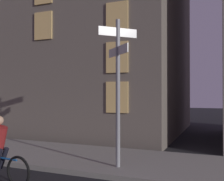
{
  "coord_description": "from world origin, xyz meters",
  "views": [
    {
      "loc": [
        2.71,
        -1.5,
        2.16
      ],
      "look_at": [
        -0.21,
        5.65,
        2.23
      ],
      "focal_mm": 43.34,
      "sensor_mm": 36.0,
      "label": 1
    }
  ],
  "objects": [
    {
      "name": "cyclist",
      "position": [
        -2.22,
        3.49,
        0.75
      ],
      "size": [
        1.82,
        0.36,
        1.61
      ],
      "color": "black",
      "rests_on": "ground_plane"
    },
    {
      "name": "signpost",
      "position": [
        0.06,
        5.42,
        2.48
      ],
      "size": [
        0.9,
        0.9,
        4.05
      ],
      "color": "gray",
      "rests_on": "sidewalk_kerb"
    },
    {
      "name": "building_left_block",
      "position": [
        -6.2,
        12.87,
        6.13
      ],
      "size": [
        13.76,
        9.35,
        12.27
      ],
      "color": "#6B6056",
      "rests_on": "ground_plane"
    },
    {
      "name": "sidewalk_kerb",
      "position": [
        0.0,
        6.27,
        0.07
      ],
      "size": [
        40.0,
        3.2,
        0.14
      ],
      "primitive_type": "cube",
      "color": "gray",
      "rests_on": "ground_plane"
    }
  ]
}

